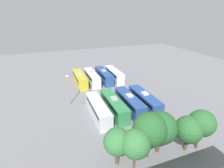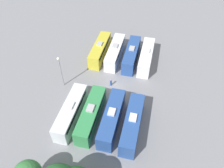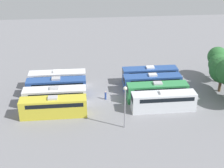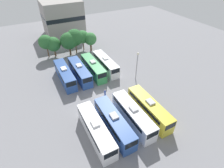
{
  "view_description": "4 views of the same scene",
  "coord_description": "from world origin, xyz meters",
  "px_view_note": "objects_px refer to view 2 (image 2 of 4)",
  "views": [
    {
      "loc": [
        14.07,
        40.09,
        20.68
      ],
      "look_at": [
        -1.12,
        0.05,
        2.79
      ],
      "focal_mm": 28.0,
      "sensor_mm": 36.0,
      "label": 1
    },
    {
      "loc": [
        -7.22,
        31.17,
        33.11
      ],
      "look_at": [
        0.17,
        0.84,
        1.59
      ],
      "focal_mm": 35.0,
      "sensor_mm": 36.0,
      "label": 2
    },
    {
      "loc": [
        52.3,
        -4.34,
        28.56
      ],
      "look_at": [
        -1.1,
        1.12,
        2.27
      ],
      "focal_mm": 50.0,
      "sensor_mm": 36.0,
      "label": 3
    },
    {
      "loc": [
        -11.79,
        -27.46,
        25.77
      ],
      "look_at": [
        1.94,
        -1.25,
        3.43
      ],
      "focal_mm": 28.0,
      "sensor_mm": 36.0,
      "label": 4
    }
  ],
  "objects_px": {
    "bus_4": "(132,123)",
    "bus_7": "(71,112)",
    "light_pole": "(60,67)",
    "bus_2": "(115,52)",
    "bus_3": "(100,50)",
    "bus_6": "(91,114)",
    "bus_5": "(112,118)",
    "bus_0": "(146,57)",
    "bus_1": "(131,54)",
    "worker_person": "(111,83)"
  },
  "relations": [
    {
      "from": "bus_0",
      "to": "bus_7",
      "type": "distance_m",
      "value": 22.0
    },
    {
      "from": "bus_3",
      "to": "bus_4",
      "type": "height_order",
      "value": "same"
    },
    {
      "from": "bus_1",
      "to": "light_pole",
      "type": "height_order",
      "value": "light_pole"
    },
    {
      "from": "bus_3",
      "to": "bus_7",
      "type": "height_order",
      "value": "same"
    },
    {
      "from": "bus_6",
      "to": "bus_2",
      "type": "bearing_deg",
      "value": -89.96
    },
    {
      "from": "bus_2",
      "to": "bus_6",
      "type": "height_order",
      "value": "same"
    },
    {
      "from": "bus_1",
      "to": "bus_7",
      "type": "height_order",
      "value": "same"
    },
    {
      "from": "bus_4",
      "to": "light_pole",
      "type": "xyz_separation_m",
      "value": [
        15.94,
        -7.53,
        3.21
      ]
    },
    {
      "from": "bus_1",
      "to": "bus_4",
      "type": "bearing_deg",
      "value": 100.58
    },
    {
      "from": "bus_2",
      "to": "bus_7",
      "type": "bearing_deg",
      "value": 79.14
    },
    {
      "from": "bus_1",
      "to": "worker_person",
      "type": "bearing_deg",
      "value": 73.77
    },
    {
      "from": "bus_1",
      "to": "bus_5",
      "type": "bearing_deg",
      "value": 89.45
    },
    {
      "from": "bus_0",
      "to": "bus_2",
      "type": "bearing_deg",
      "value": -0.67
    },
    {
      "from": "bus_1",
      "to": "bus_6",
      "type": "bearing_deg",
      "value": 78.2
    },
    {
      "from": "bus_0",
      "to": "bus_4",
      "type": "bearing_deg",
      "value": 90.21
    },
    {
      "from": "bus_1",
      "to": "bus_5",
      "type": "xyz_separation_m",
      "value": [
        0.18,
        18.66,
        0.0
      ]
    },
    {
      "from": "bus_0",
      "to": "bus_2",
      "type": "relative_size",
      "value": 1.0
    },
    {
      "from": "bus_1",
      "to": "bus_3",
      "type": "distance_m",
      "value": 7.65
    },
    {
      "from": "bus_3",
      "to": "bus_4",
      "type": "bearing_deg",
      "value": 120.45
    },
    {
      "from": "bus_5",
      "to": "bus_6",
      "type": "distance_m",
      "value": 3.74
    },
    {
      "from": "bus_0",
      "to": "bus_6",
      "type": "height_order",
      "value": "same"
    },
    {
      "from": "bus_1",
      "to": "bus_6",
      "type": "height_order",
      "value": "same"
    },
    {
      "from": "bus_1",
      "to": "worker_person",
      "type": "height_order",
      "value": "bus_1"
    },
    {
      "from": "bus_4",
      "to": "bus_7",
      "type": "height_order",
      "value": "same"
    },
    {
      "from": "bus_6",
      "to": "bus_7",
      "type": "xyz_separation_m",
      "value": [
        3.68,
        0.27,
        0.0
      ]
    },
    {
      "from": "bus_2",
      "to": "bus_7",
      "type": "distance_m",
      "value": 19.45
    },
    {
      "from": "bus_3",
      "to": "worker_person",
      "type": "xyz_separation_m",
      "value": [
        -4.98,
        9.24,
        -1.07
      ]
    },
    {
      "from": "light_pole",
      "to": "bus_2",
      "type": "bearing_deg",
      "value": -126.36
    },
    {
      "from": "bus_0",
      "to": "bus_5",
      "type": "bearing_deg",
      "value": 78.92
    },
    {
      "from": "bus_2",
      "to": "worker_person",
      "type": "relative_size",
      "value": 6.78
    },
    {
      "from": "bus_3",
      "to": "bus_5",
      "type": "bearing_deg",
      "value": 111.74
    },
    {
      "from": "bus_0",
      "to": "bus_2",
      "type": "distance_m",
      "value": 7.41
    },
    {
      "from": "bus_2",
      "to": "bus_7",
      "type": "xyz_separation_m",
      "value": [
        3.66,
        19.1,
        0.0
      ]
    },
    {
      "from": "bus_0",
      "to": "light_pole",
      "type": "distance_m",
      "value": 19.8
    },
    {
      "from": "bus_6",
      "to": "bus_7",
      "type": "bearing_deg",
      "value": 4.21
    },
    {
      "from": "light_pole",
      "to": "bus_4",
      "type": "bearing_deg",
      "value": 154.7
    },
    {
      "from": "bus_0",
      "to": "bus_6",
      "type": "distance_m",
      "value": 20.15
    },
    {
      "from": "bus_4",
      "to": "bus_7",
      "type": "relative_size",
      "value": 1.0
    },
    {
      "from": "bus_1",
      "to": "worker_person",
      "type": "distance_m",
      "value": 9.6
    },
    {
      "from": "bus_4",
      "to": "bus_3",
      "type": "bearing_deg",
      "value": -59.55
    },
    {
      "from": "bus_2",
      "to": "bus_3",
      "type": "relative_size",
      "value": 1.0
    },
    {
      "from": "bus_6",
      "to": "bus_5",
      "type": "bearing_deg",
      "value": -178.31
    },
    {
      "from": "bus_2",
      "to": "bus_6",
      "type": "distance_m",
      "value": 18.83
    },
    {
      "from": "bus_1",
      "to": "bus_2",
      "type": "relative_size",
      "value": 1.0
    },
    {
      "from": "bus_4",
      "to": "bus_0",
      "type": "bearing_deg",
      "value": -89.79
    },
    {
      "from": "bus_3",
      "to": "bus_7",
      "type": "distance_m",
      "value": 19.12
    },
    {
      "from": "bus_4",
      "to": "bus_5",
      "type": "distance_m",
      "value": 3.73
    },
    {
      "from": "bus_3",
      "to": "light_pole",
      "type": "height_order",
      "value": "light_pole"
    },
    {
      "from": "bus_0",
      "to": "bus_1",
      "type": "relative_size",
      "value": 1.0
    },
    {
      "from": "bus_3",
      "to": "bus_1",
      "type": "bearing_deg",
      "value": 179.4
    }
  ]
}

